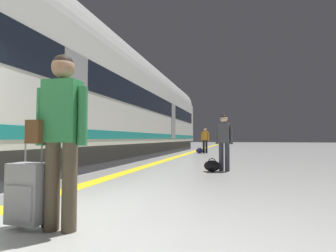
{
  "coord_description": "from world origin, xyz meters",
  "views": [
    {
      "loc": [
        2.27,
        -1.98,
        0.9
      ],
      "look_at": [
        0.05,
        6.36,
        1.31
      ],
      "focal_mm": 27.87,
      "sensor_mm": 36.0,
      "label": 1
    }
  ],
  "objects_px": {
    "rolling_suitcase_foreground": "(28,193)",
    "duffel_bag_near": "(212,166)",
    "passenger_near": "(224,138)",
    "high_speed_train": "(108,99)",
    "traveller_foreground": "(60,128)",
    "duffel_bag_mid": "(200,151)",
    "passenger_mid": "(205,138)"
  },
  "relations": [
    {
      "from": "rolling_suitcase_foreground",
      "to": "passenger_near",
      "type": "distance_m",
      "value": 5.45
    },
    {
      "from": "high_speed_train",
      "to": "traveller_foreground",
      "type": "relative_size",
      "value": 16.15
    },
    {
      "from": "high_speed_train",
      "to": "passenger_mid",
      "type": "bearing_deg",
      "value": 63.38
    },
    {
      "from": "duffel_bag_mid",
      "to": "rolling_suitcase_foreground",
      "type": "bearing_deg",
      "value": -89.19
    },
    {
      "from": "high_speed_train",
      "to": "passenger_mid",
      "type": "relative_size",
      "value": 17.78
    },
    {
      "from": "passenger_near",
      "to": "high_speed_train",
      "type": "bearing_deg",
      "value": 154.64
    },
    {
      "from": "rolling_suitcase_foreground",
      "to": "duffel_bag_near",
      "type": "relative_size",
      "value": 2.37
    },
    {
      "from": "duffel_bag_near",
      "to": "passenger_mid",
      "type": "height_order",
      "value": "passenger_mid"
    },
    {
      "from": "passenger_mid",
      "to": "duffel_bag_mid",
      "type": "xyz_separation_m",
      "value": [
        -0.32,
        -0.11,
        -0.76
      ]
    },
    {
      "from": "traveller_foreground",
      "to": "duffel_bag_mid",
      "type": "relative_size",
      "value": 3.95
    },
    {
      "from": "traveller_foreground",
      "to": "duffel_bag_near",
      "type": "relative_size",
      "value": 3.95
    },
    {
      "from": "high_speed_train",
      "to": "traveller_foreground",
      "type": "bearing_deg",
      "value": -65.36
    },
    {
      "from": "high_speed_train",
      "to": "traveller_foreground",
      "type": "xyz_separation_m",
      "value": [
        3.38,
        -7.36,
        -1.5
      ]
    },
    {
      "from": "passenger_near",
      "to": "duffel_bag_near",
      "type": "distance_m",
      "value": 0.83
    },
    {
      "from": "passenger_near",
      "to": "duffel_bag_mid",
      "type": "bearing_deg",
      "value": 102.46
    },
    {
      "from": "passenger_mid",
      "to": "duffel_bag_mid",
      "type": "distance_m",
      "value": 0.84
    },
    {
      "from": "traveller_foreground",
      "to": "rolling_suitcase_foreground",
      "type": "relative_size",
      "value": 1.67
    },
    {
      "from": "rolling_suitcase_foreground",
      "to": "passenger_near",
      "type": "bearing_deg",
      "value": 72.05
    },
    {
      "from": "high_speed_train",
      "to": "duffel_bag_mid",
      "type": "bearing_deg",
      "value": 65.36
    },
    {
      "from": "high_speed_train",
      "to": "passenger_near",
      "type": "xyz_separation_m",
      "value": [
        4.72,
        -2.23,
        -1.6
      ]
    },
    {
      "from": "passenger_near",
      "to": "rolling_suitcase_foreground",
      "type": "bearing_deg",
      "value": -107.95
    },
    {
      "from": "passenger_near",
      "to": "passenger_mid",
      "type": "height_order",
      "value": "passenger_mid"
    },
    {
      "from": "traveller_foreground",
      "to": "passenger_near",
      "type": "bearing_deg",
      "value": 75.37
    },
    {
      "from": "rolling_suitcase_foreground",
      "to": "duffel_bag_mid",
      "type": "height_order",
      "value": "rolling_suitcase_foreground"
    },
    {
      "from": "high_speed_train",
      "to": "passenger_near",
      "type": "relative_size",
      "value": 18.07
    },
    {
      "from": "rolling_suitcase_foreground",
      "to": "passenger_near",
      "type": "height_order",
      "value": "passenger_near"
    },
    {
      "from": "duffel_bag_near",
      "to": "passenger_near",
      "type": "bearing_deg",
      "value": 24.31
    },
    {
      "from": "duffel_bag_near",
      "to": "traveller_foreground",
      "type": "bearing_deg",
      "value": -101.55
    },
    {
      "from": "passenger_near",
      "to": "passenger_mid",
      "type": "xyz_separation_m",
      "value": [
        -1.55,
        8.56,
        0.01
      ]
    },
    {
      "from": "high_speed_train",
      "to": "passenger_near",
      "type": "bearing_deg",
      "value": -25.36
    },
    {
      "from": "traveller_foreground",
      "to": "passenger_near",
      "type": "distance_m",
      "value": 5.3
    },
    {
      "from": "rolling_suitcase_foreground",
      "to": "passenger_near",
      "type": "relative_size",
      "value": 0.67
    }
  ]
}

